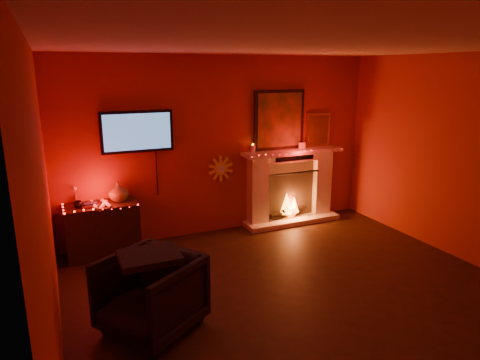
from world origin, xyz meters
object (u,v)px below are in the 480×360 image
object	(u,v)px
tv	(137,132)
sunburst_clock	(221,169)
fireplace	(290,179)
console_table	(103,227)
armchair	(151,294)

from	to	relation	value
tv	sunburst_clock	xyz separation A→B (m)	(1.25, 0.03, -0.65)
fireplace	sunburst_clock	bearing A→B (deg)	175.63
tv	console_table	xyz separation A→B (m)	(-0.57, -0.19, -1.25)
armchair	console_table	bearing A→B (deg)	152.49
tv	armchair	size ratio (longest dim) A/B	1.47
tv	console_table	bearing A→B (deg)	-161.52
tv	armchair	xyz separation A→B (m)	(-0.38, -2.22, -1.26)
fireplace	armchair	world-z (taller)	fireplace
tv	armchair	distance (m)	2.59
fireplace	sunburst_clock	size ratio (longest dim) A/B	5.45
sunburst_clock	armchair	size ratio (longest dim) A/B	0.48
sunburst_clock	armchair	distance (m)	2.85
console_table	fireplace	bearing A→B (deg)	2.43
sunburst_clock	console_table	xyz separation A→B (m)	(-1.82, -0.22, -0.60)
tv	console_table	size ratio (longest dim) A/B	1.24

